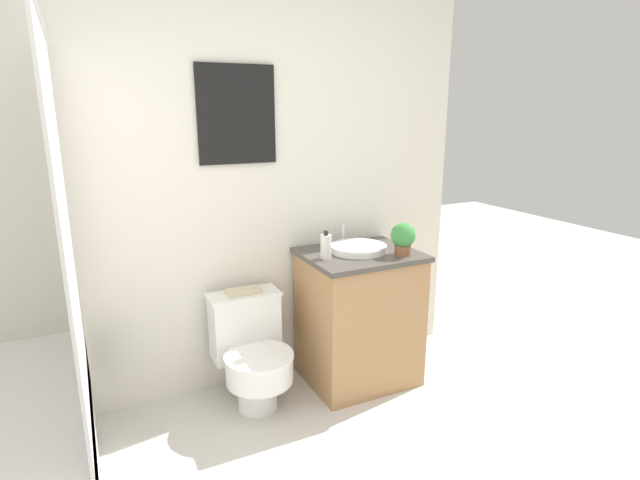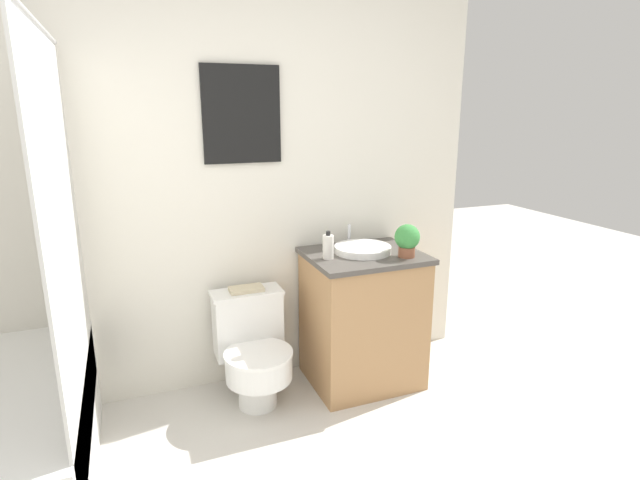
% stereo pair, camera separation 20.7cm
% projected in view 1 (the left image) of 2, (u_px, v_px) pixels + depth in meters
% --- Properties ---
extents(wall_back, '(3.44, 0.07, 2.50)m').
position_uv_depth(wall_back, '(197.00, 185.00, 2.79)').
color(wall_back, silver).
rests_on(wall_back, ground_plane).
extents(shower_area, '(0.58, 1.30, 1.98)m').
position_uv_depth(shower_area, '(23.00, 449.00, 2.05)').
color(shower_area, white).
rests_on(shower_area, ground_plane).
extents(toilet, '(0.41, 0.53, 0.63)m').
position_uv_depth(toilet, '(252.00, 350.00, 2.86)').
color(toilet, white).
rests_on(toilet, ground_plane).
extents(vanity, '(0.68, 0.56, 0.83)m').
position_uv_depth(vanity, '(359.00, 316.00, 3.09)').
color(vanity, '#AD7F51').
rests_on(vanity, ground_plane).
extents(sink, '(0.34, 0.38, 0.13)m').
position_uv_depth(sink, '(358.00, 248.00, 3.00)').
color(sink, white).
rests_on(sink, vanity).
extents(soap_bottle, '(0.06, 0.06, 0.16)m').
position_uv_depth(soap_bottle, '(326.00, 247.00, 2.84)').
color(soap_bottle, silver).
rests_on(soap_bottle, vanity).
extents(potted_plant, '(0.15, 0.15, 0.19)m').
position_uv_depth(potted_plant, '(403.00, 237.00, 2.91)').
color(potted_plant, brown).
rests_on(potted_plant, vanity).
extents(book_on_tank, '(0.20, 0.11, 0.02)m').
position_uv_depth(book_on_tank, '(243.00, 291.00, 2.88)').
color(book_on_tank, beige).
rests_on(book_on_tank, toilet).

